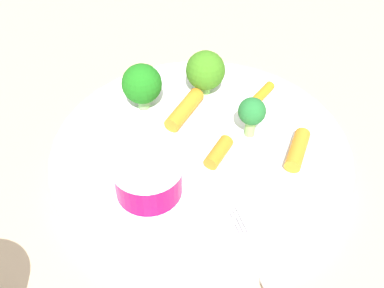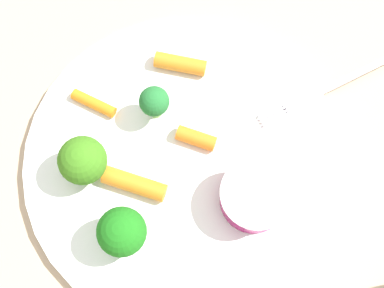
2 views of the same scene
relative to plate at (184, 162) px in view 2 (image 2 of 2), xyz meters
The scene contains 11 objects.
ground_plane 0.01m from the plate, ahead, with size 2.40×2.40×0.00m, color tan.
plate is the anchor object (origin of this frame).
sauce_cup 0.08m from the plate, 103.59° to the right, with size 0.06×0.06×0.03m.
broccoli_floret_0 0.10m from the plate, 161.83° to the left, with size 0.04×0.04×0.05m.
broccoli_floret_1 0.06m from the plate, 47.21° to the left, with size 0.03×0.03×0.05m.
broccoli_floret_2 0.10m from the plate, 113.16° to the left, with size 0.04×0.04×0.05m.
carrot_stick_0 0.03m from the plate, 13.63° to the right, with size 0.01×0.01×0.04m, color orange.
carrot_stick_1 0.05m from the plate, 136.41° to the left, with size 0.02×0.02×0.06m, color orange.
carrot_stick_2 0.10m from the plate, 75.17° to the left, with size 0.01×0.01×0.04m, color orange.
carrot_stick_3 0.10m from the plate, 19.82° to the left, with size 0.02×0.02×0.05m, color orange.
fork 0.17m from the plate, 45.21° to the right, with size 0.14×0.14×0.00m.
Camera 2 is at (-0.13, -0.05, 0.50)m, focal length 50.83 mm.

